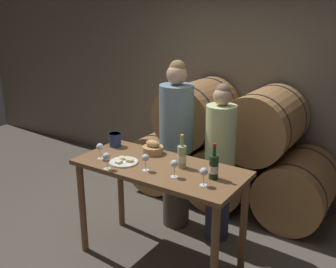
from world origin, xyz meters
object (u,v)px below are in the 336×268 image
blue_crock (115,139)px  person_left (176,145)px  tasting_table (160,181)px  wine_bottle_white (182,156)px  wine_bottle_red (214,167)px  wine_glass_left (106,157)px  person_right (219,163)px  wine_glass_center (145,159)px  cheese_plate (124,162)px  bread_basket (153,148)px  wine_glass_far_right (204,173)px  wine_glass_far_left (100,148)px  wine_glass_right (174,165)px

blue_crock → person_left: bearing=47.9°
tasting_table → wine_bottle_white: size_ratio=5.14×
person_left → wine_bottle_red: bearing=-39.9°
wine_bottle_white → wine_glass_left: 0.63m
person_right → wine_glass_center: person_right is taller
wine_glass_left → wine_glass_center: 0.33m
person_right → cheese_plate: size_ratio=6.32×
person_right → person_left: bearing=180.0°
bread_basket → tasting_table: bearing=-43.9°
wine_bottle_white → wine_glass_far_right: wine_bottle_white is taller
wine_bottle_red → person_left: bearing=140.1°
bread_basket → wine_glass_far_right: size_ratio=1.32×
wine_bottle_white → wine_glass_far_right: size_ratio=1.98×
wine_glass_far_left → tasting_table: bearing=16.7°
person_left → person_right: bearing=-0.0°
bread_basket → wine_bottle_red: bearing=-14.6°
tasting_table → wine_glass_right: (0.23, -0.13, 0.26)m
wine_bottle_white → bread_basket: size_ratio=1.51×
wine_glass_left → wine_glass_center: bearing=27.4°
wine_glass_right → blue_crock: bearing=161.2°
tasting_table → wine_glass_left: size_ratio=10.19×
person_left → wine_glass_left: 0.95m
person_left → wine_bottle_white: 0.70m
wine_glass_right → wine_glass_left: bearing=-162.8°
bread_basket → blue_crock: bearing=-174.4°
person_right → blue_crock: bearing=-153.1°
wine_bottle_white → wine_glass_far_right: 0.39m
person_left → blue_crock: person_left is taller
wine_bottle_red → wine_bottle_white: bearing=170.4°
blue_crock → bread_basket: blue_crock is taller
bread_basket → wine_glass_left: 0.53m
person_right → wine_glass_left: bearing=-122.8°
wine_glass_left → person_left: bearing=83.4°
person_left → wine_bottle_red: person_left is taller
wine_glass_far_right → wine_glass_right: bearing=177.9°
blue_crock → wine_glass_far_left: 0.35m
person_left → cheese_plate: bearing=-95.8°
person_right → wine_bottle_red: (0.24, -0.61, 0.23)m
wine_bottle_white → wine_glass_left: wine_bottle_white is taller
cheese_plate → blue_crock: bearing=139.9°
person_right → wine_glass_center: size_ratio=10.80×
person_left → wine_bottle_white: person_left is taller
person_left → wine_glass_far_right: (0.72, -0.77, 0.15)m
person_right → wine_glass_center: bearing=-111.5°
wine_glass_right → wine_glass_far_right: size_ratio=1.00×
wine_bottle_red → cheese_plate: 0.82m
person_left → wine_bottle_red: 0.96m
wine_bottle_white → cheese_plate: wine_bottle_white is taller
wine_glass_far_right → person_left: bearing=133.4°
wine_bottle_red → bread_basket: 0.75m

